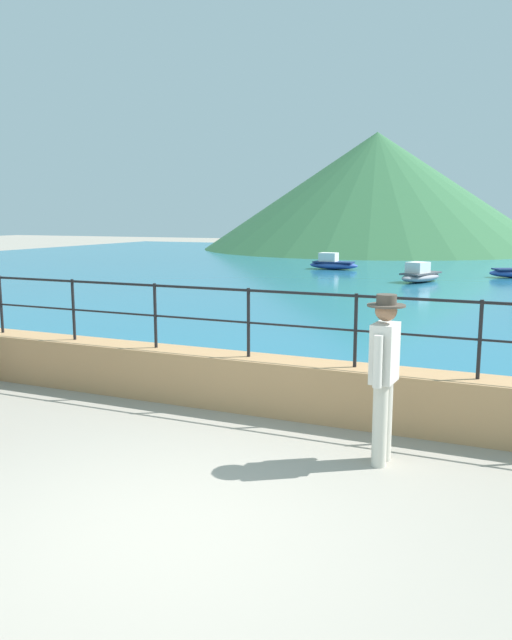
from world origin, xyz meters
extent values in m
plane|color=gray|center=(0.00, 0.00, 0.00)|extent=(120.00, 120.00, 0.00)
cube|color=tan|center=(0.00, 3.20, 0.35)|extent=(20.00, 0.56, 0.70)
cylinder|color=black|center=(-4.95, 3.20, 1.15)|extent=(0.04, 0.04, 0.90)
cylinder|color=black|center=(-3.54, 3.20, 1.15)|extent=(0.04, 0.04, 0.90)
cylinder|color=black|center=(-2.12, 3.20, 1.15)|extent=(0.04, 0.04, 0.90)
cylinder|color=black|center=(-0.71, 3.20, 1.15)|extent=(0.04, 0.04, 0.90)
cylinder|color=black|center=(0.71, 3.20, 1.15)|extent=(0.04, 0.04, 0.90)
cylinder|color=black|center=(2.12, 3.20, 1.15)|extent=(0.04, 0.04, 0.90)
cylinder|color=black|center=(0.00, 3.20, 1.57)|extent=(18.40, 0.04, 0.04)
cylinder|color=black|center=(0.00, 3.20, 1.15)|extent=(18.40, 0.03, 0.03)
cube|color=#236B89|center=(0.00, 25.84, 0.03)|extent=(64.00, 44.32, 0.06)
cone|color=#33663D|center=(-8.16, 42.91, 4.30)|extent=(25.82, 25.82, 8.60)
cylinder|color=beige|center=(1.31, 2.15, 0.43)|extent=(0.15, 0.15, 0.86)
cylinder|color=beige|center=(1.29, 1.97, 0.43)|extent=(0.15, 0.15, 0.86)
cube|color=beige|center=(1.30, 2.06, 1.16)|extent=(0.24, 0.37, 0.60)
cylinder|color=beige|center=(1.32, 2.30, 1.12)|extent=(0.09, 0.09, 0.52)
cylinder|color=beige|center=(1.29, 1.82, 1.12)|extent=(0.09, 0.09, 0.52)
sphere|color=#9E7051|center=(1.30, 2.06, 1.59)|extent=(0.22, 0.22, 0.22)
cylinder|color=#4C4238|center=(1.30, 2.06, 1.64)|extent=(0.38, 0.38, 0.02)
cylinder|color=#4C4238|center=(1.30, 2.06, 1.70)|extent=(0.20, 0.20, 0.10)
ellipsoid|color=gray|center=(-1.09, 19.84, 0.24)|extent=(1.64, 2.47, 0.36)
cube|color=#4D4D51|center=(-1.09, 19.84, 0.39)|extent=(1.35, 1.99, 0.06)
cube|color=silver|center=(-1.18, 19.61, 0.62)|extent=(0.87, 0.97, 0.40)
ellipsoid|color=#2D4C9E|center=(-5.72, 24.00, 0.24)|extent=(2.32, 0.95, 0.36)
cube|color=navy|center=(-5.72, 24.00, 0.39)|extent=(1.86, 0.81, 0.06)
cube|color=silver|center=(-5.97, 24.01, 0.62)|extent=(0.81, 0.65, 0.40)
camera|label=1|loc=(2.55, -4.04, 2.51)|focal=34.96mm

